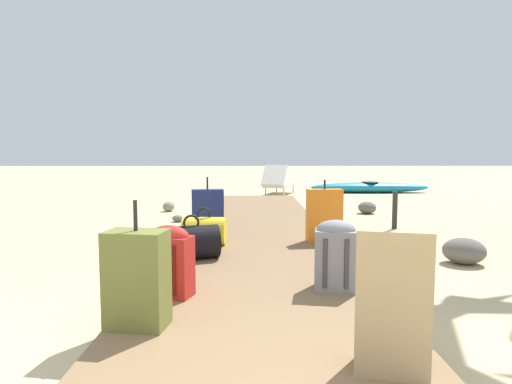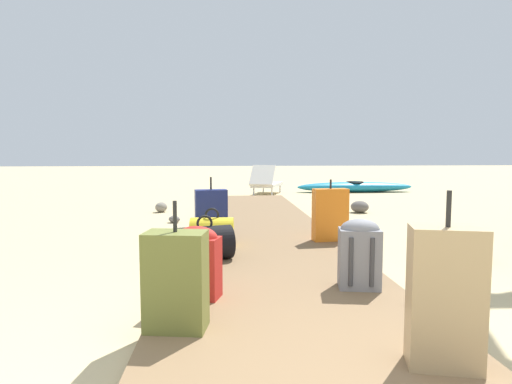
{
  "view_description": "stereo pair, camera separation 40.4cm",
  "coord_description": "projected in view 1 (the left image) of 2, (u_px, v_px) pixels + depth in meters",
  "views": [
    {
      "loc": [
        -0.04,
        -1.29,
        1.14
      ],
      "look_at": [
        0.01,
        5.12,
        0.55
      ],
      "focal_mm": 30.87,
      "sensor_mm": 36.0,
      "label": 1
    },
    {
      "loc": [
        -0.44,
        -1.28,
        1.14
      ],
      "look_at": [
        0.01,
        5.12,
        0.55
      ],
      "focal_mm": 30.87,
      "sensor_mm": 36.0,
      "label": 2
    }
  ],
  "objects": [
    {
      "name": "suitcase_tan",
      "position": [
        392.0,
        301.0,
        2.09
      ],
      "size": [
        0.38,
        0.28,
        0.87
      ],
      "color": "tan",
      "rests_on": "boardwalk"
    },
    {
      "name": "suitcase_orange",
      "position": [
        324.0,
        215.0,
        5.18
      ],
      "size": [
        0.43,
        0.2,
        0.73
      ],
      "color": "orange",
      "rests_on": "boardwalk"
    },
    {
      "name": "backpack_red",
      "position": [
        169.0,
        259.0,
        3.21
      ],
      "size": [
        0.37,
        0.28,
        0.53
      ],
      "color": "red",
      "rests_on": "boardwalk"
    },
    {
      "name": "rock_right_near",
      "position": [
        367.0,
        208.0,
        8.11
      ],
      "size": [
        0.4,
        0.4,
        0.22
      ],
      "primitive_type": "ellipsoid",
      "rotation": [
        0.0,
        0.0,
        0.22
      ],
      "color": "#5B5651",
      "rests_on": "ground"
    },
    {
      "name": "rock_left_near",
      "position": [
        169.0,
        206.0,
        8.41
      ],
      "size": [
        0.3,
        0.32,
        0.19
      ],
      "primitive_type": "ellipsoid",
      "rotation": [
        0.0,
        0.0,
        1.13
      ],
      "color": "gray",
      "rests_on": "ground"
    },
    {
      "name": "suitcase_navy",
      "position": [
        208.0,
        211.0,
        5.7
      ],
      "size": [
        0.43,
        0.25,
        0.74
      ],
      "color": "navy",
      "rests_on": "boardwalk"
    },
    {
      "name": "suitcase_olive",
      "position": [
        137.0,
        279.0,
        2.65
      ],
      "size": [
        0.39,
        0.28,
        0.77
      ],
      "color": "olive",
      "rests_on": "boardwalk"
    },
    {
      "name": "boardwalk",
      "position": [
        255.0,
        232.0,
        6.02
      ],
      "size": [
        1.87,
        9.3,
        0.08
      ],
      "primitive_type": "cube",
      "color": "brown",
      "rests_on": "ground"
    },
    {
      "name": "lounge_chair",
      "position": [
        279.0,
        182.0,
        11.63
      ],
      "size": [
        1.04,
        1.64,
        0.8
      ],
      "color": "white",
      "rests_on": "ground"
    },
    {
      "name": "rock_left_mid",
      "position": [
        178.0,
        218.0,
        7.15
      ],
      "size": [
        0.24,
        0.22,
        0.11
      ],
      "primitive_type": "ellipsoid",
      "rotation": [
        0.0,
        0.0,
        2.66
      ],
      "color": "slate",
      "rests_on": "ground"
    },
    {
      "name": "backpack_grey",
      "position": [
        335.0,
        253.0,
        3.36
      ],
      "size": [
        0.34,
        0.28,
        0.54
      ],
      "color": "slate",
      "rests_on": "boardwalk"
    },
    {
      "name": "duffel_bag_yellow",
      "position": [
        204.0,
        231.0,
        5.01
      ],
      "size": [
        0.5,
        0.34,
        0.43
      ],
      "color": "gold",
      "rests_on": "boardwalk"
    },
    {
      "name": "kayak",
      "position": [
        370.0,
        187.0,
        12.23
      ],
      "size": [
        3.29,
        0.63,
        0.3
      ],
      "color": "teal",
      "rests_on": "ground"
    },
    {
      "name": "rock_right_mid",
      "position": [
        464.0,
        251.0,
        4.47
      ],
      "size": [
        0.52,
        0.49,
        0.26
      ],
      "primitive_type": "ellipsoid",
      "rotation": [
        0.0,
        0.0,
        2.81
      ],
      "color": "#5B5651",
      "rests_on": "ground"
    },
    {
      "name": "duffel_bag_black",
      "position": [
        191.0,
        242.0,
        4.34
      ],
      "size": [
        0.61,
        0.47,
        0.44
      ],
      "color": "black",
      "rests_on": "boardwalk"
    },
    {
      "name": "ground_plane",
      "position": [
        256.0,
        250.0,
        5.1
      ],
      "size": [
        60.0,
        60.0,
        0.0
      ],
      "primitive_type": "plane",
      "color": "tan"
    }
  ]
}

